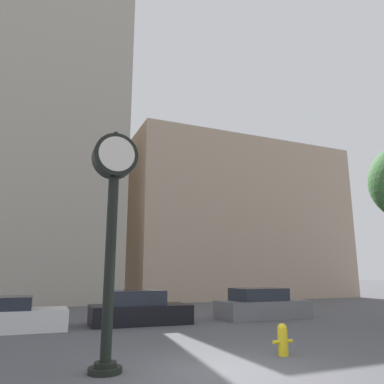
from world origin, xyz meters
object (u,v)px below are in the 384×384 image
object	(u,v)px
car_black	(139,310)
fire_hydrant_near	(283,339)
street_clock	(113,206)
car_grey	(262,305)

from	to	relation	value
car_black	fire_hydrant_near	size ratio (longest dim) A/B	5.28
street_clock	car_black	xyz separation A→B (m)	(2.64, 7.23, -2.93)
car_grey	car_black	bearing A→B (deg)	176.86
car_black	fire_hydrant_near	distance (m)	7.49
car_grey	fire_hydrant_near	bearing A→B (deg)	-120.40
fire_hydrant_near	car_black	bearing A→B (deg)	103.56
street_clock	fire_hydrant_near	distance (m)	5.38
car_grey	fire_hydrant_near	world-z (taller)	car_grey
car_grey	street_clock	bearing A→B (deg)	-140.99
car_grey	fire_hydrant_near	size ratio (longest dim) A/B	5.46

